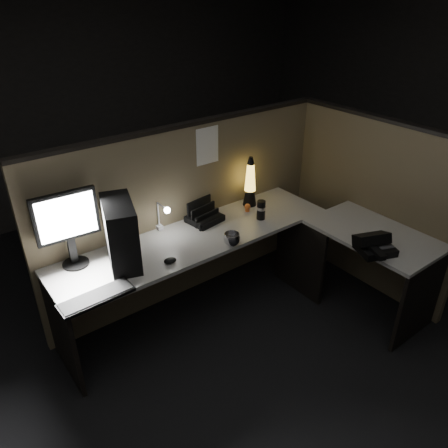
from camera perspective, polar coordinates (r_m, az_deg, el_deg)
floor at (r=3.55m, az=4.60°, el=-15.08°), size 6.00×6.00×0.00m
room_shell at (r=2.69m, az=5.96°, el=10.58°), size 6.00×6.00×6.00m
partition_back at (r=3.71m, az=-4.47°, el=1.42°), size 2.66×0.06×1.50m
partition_right at (r=4.03m, az=18.40°, el=2.31°), size 0.06×1.66×1.50m
desk at (r=3.42m, az=4.44°, el=-4.44°), size 2.60×1.60×0.73m
pc_tower at (r=3.07m, az=-13.33°, el=-1.20°), size 0.32×0.48×0.46m
monitor at (r=3.09m, az=-19.79°, el=0.20°), size 0.43×0.18×0.55m
keyboard at (r=2.87m, az=-16.31°, el=-9.23°), size 0.47×0.17×0.02m
mouse at (r=3.11m, az=-7.05°, el=-4.76°), size 0.10×0.08×0.04m
clip_lamp at (r=3.41m, az=-7.97°, el=1.01°), size 0.05×0.20×0.25m
organizer at (r=3.60m, az=-2.65°, el=1.04°), size 0.29×0.26×0.20m
lava_lamp at (r=3.82m, az=3.43°, el=5.05°), size 0.12×0.12×0.45m
travel_mug at (r=3.63m, az=4.86°, el=1.83°), size 0.07×0.07×0.16m
steel_mug at (r=3.27m, az=1.03°, el=-2.00°), size 0.13×0.13×0.10m
figurine at (r=3.76m, az=3.09°, el=2.29°), size 0.05×0.05×0.05m
pinned_paper at (r=3.54m, az=-2.18°, el=10.17°), size 0.21×0.00×0.30m
desk_phone at (r=3.37m, az=18.98°, el=-2.58°), size 0.31×0.31×0.15m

